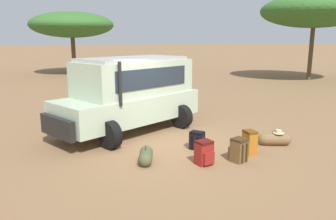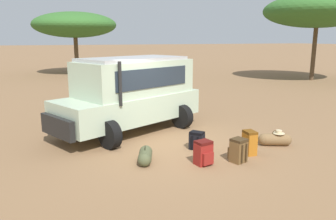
% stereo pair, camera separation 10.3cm
% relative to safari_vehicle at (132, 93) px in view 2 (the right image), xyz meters
% --- Properties ---
extents(ground_plane, '(320.00, 320.00, 0.00)m').
position_rel_safari_vehicle_xyz_m(ground_plane, '(0.43, -2.15, -1.29)').
color(ground_plane, olive).
extents(safari_vehicle, '(5.38, 3.82, 2.44)m').
position_rel_safari_vehicle_xyz_m(safari_vehicle, '(0.00, 0.00, 0.00)').
color(safari_vehicle, '#B2C6A8').
rests_on(safari_vehicle, ground_plane).
extents(backpack_beside_front_wheel, '(0.44, 0.45, 0.60)m').
position_rel_safari_vehicle_xyz_m(backpack_beside_front_wheel, '(0.71, -3.61, -1.00)').
color(backpack_beside_front_wheel, maroon).
rests_on(backpack_beside_front_wheel, ground_plane).
extents(backpack_cluster_center, '(0.44, 0.48, 0.61)m').
position_rel_safari_vehicle_xyz_m(backpack_cluster_center, '(1.59, -3.80, -1.00)').
color(backpack_cluster_center, brown).
rests_on(backpack_cluster_center, ground_plane).
extents(backpack_near_rear_wheel, '(0.47, 0.47, 0.52)m').
position_rel_safari_vehicle_xyz_m(backpack_near_rear_wheel, '(1.09, -2.56, -1.04)').
color(backpack_near_rear_wheel, black).
rests_on(backpack_near_rear_wheel, ground_plane).
extents(backpack_outermost, '(0.40, 0.42, 0.64)m').
position_rel_safari_vehicle_xyz_m(backpack_outermost, '(2.19, -3.44, -0.98)').
color(backpack_outermost, '#B26619').
rests_on(backpack_outermost, ground_plane).
extents(duffel_bag_low_black_case, '(0.90, 0.61, 0.46)m').
position_rel_safari_vehicle_xyz_m(duffel_bag_low_black_case, '(3.34, -3.13, -1.11)').
color(duffel_bag_low_black_case, brown).
rests_on(duffel_bag_low_black_case, ground_plane).
extents(duffel_bag_soft_canvas, '(0.55, 0.88, 0.44)m').
position_rel_safari_vehicle_xyz_m(duffel_bag_soft_canvas, '(-0.55, -2.91, -1.13)').
color(duffel_bag_soft_canvas, '#4C5133').
rests_on(duffel_bag_soft_canvas, ground_plane).
extents(acacia_tree_left_mid, '(7.03, 7.22, 5.26)m').
position_rel_safari_vehicle_xyz_m(acacia_tree_left_mid, '(0.87, 19.42, 2.87)').
color(acacia_tree_left_mid, brown).
rests_on(acacia_tree_left_mid, ground_plane).
extents(acacia_tree_centre_back, '(7.57, 7.72, 6.19)m').
position_rel_safari_vehicle_xyz_m(acacia_tree_centre_back, '(16.37, 8.01, 3.69)').
color(acacia_tree_centre_back, brown).
rests_on(acacia_tree_centre_back, ground_plane).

